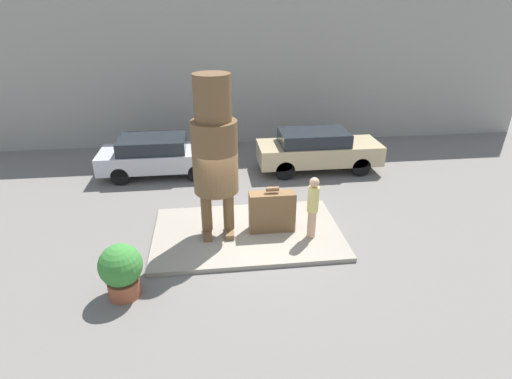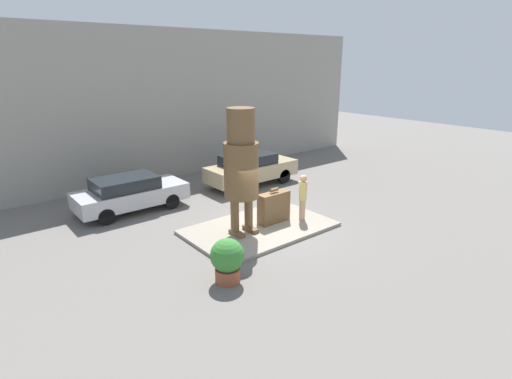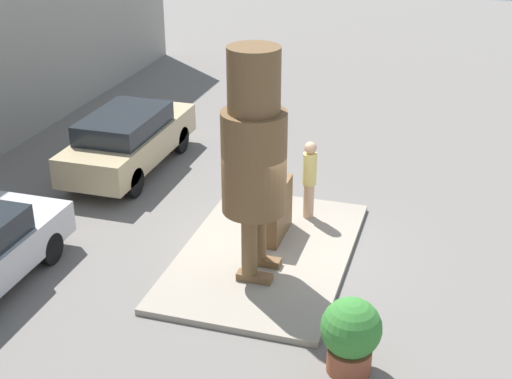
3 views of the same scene
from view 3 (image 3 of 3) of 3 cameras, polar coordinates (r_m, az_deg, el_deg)
name	(u,v)px [view 3 (image 3 of 3)]	position (r m, az deg, el deg)	size (l,w,h in m)	color
ground_plane	(266,256)	(14.30, 0.79, -5.36)	(60.00, 60.00, 0.00)	slate
pedestal	(266,254)	(14.27, 0.79, -5.15)	(5.19, 3.26, 0.12)	gray
statue_figure	(254,148)	(12.43, -0.16, 3.34)	(1.17, 1.17, 4.31)	brown
giant_suitcase	(275,210)	(14.55, 1.50, -1.65)	(1.26, 0.43, 1.32)	brown
tourist	(309,177)	(15.16, 4.30, 1.04)	(0.30, 0.30, 1.75)	tan
parked_car_tan	(129,139)	(18.09, -10.14, 4.02)	(4.63, 1.71, 1.57)	tan
planter_pot	(351,334)	(11.12, 7.59, -11.38)	(0.94, 0.94, 1.27)	brown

